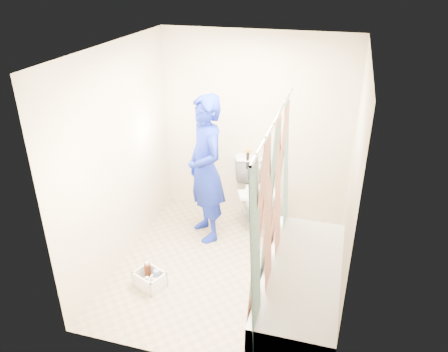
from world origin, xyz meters
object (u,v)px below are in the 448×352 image
(plumber, at_px, (206,170))
(toilet, at_px, (257,194))
(cleaning_caddy, at_px, (150,280))
(bathtub, at_px, (301,288))

(plumber, bearing_deg, toilet, 90.21)
(toilet, height_order, cleaning_caddy, toilet)
(bathtub, xyz_separation_m, cleaning_caddy, (-1.55, -0.09, -0.18))
(cleaning_caddy, bearing_deg, toilet, 85.59)
(bathtub, bearing_deg, toilet, 117.18)
(bathtub, distance_m, plumber, 1.75)
(toilet, xyz_separation_m, cleaning_caddy, (-0.80, -1.55, -0.34))
(bathtub, bearing_deg, plumber, 141.68)
(bathtub, xyz_separation_m, toilet, (-0.75, 1.46, 0.15))
(bathtub, height_order, cleaning_caddy, bathtub)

